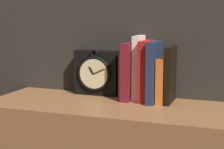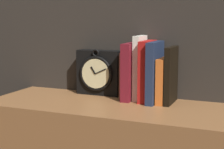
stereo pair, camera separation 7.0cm
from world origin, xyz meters
name	(u,v)px [view 1 (the left image)]	position (x,y,z in m)	size (l,w,h in m)	color
clock	(97,73)	(-0.12, 0.15, 0.87)	(0.19, 0.07, 0.20)	black
book_slot0_brown	(124,75)	(0.01, 0.12, 0.87)	(0.01, 0.11, 0.19)	brown
book_slot1_maroon	(129,71)	(0.03, 0.11, 0.89)	(0.04, 0.14, 0.23)	maroon
book_slot2_white	(139,68)	(0.07, 0.12, 0.90)	(0.03, 0.11, 0.26)	white
book_slot3_red	(146,71)	(0.11, 0.11, 0.89)	(0.04, 0.14, 0.24)	#B21917
book_slot4_navy	(154,72)	(0.14, 0.10, 0.89)	(0.03, 0.16, 0.24)	#1E2C49
book_slot5_orange	(163,80)	(0.17, 0.11, 0.86)	(0.03, 0.14, 0.18)	orange
book_slot6_black	(170,75)	(0.20, 0.11, 0.88)	(0.02, 0.14, 0.22)	black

